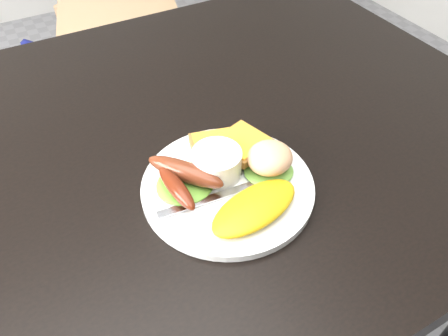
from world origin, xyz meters
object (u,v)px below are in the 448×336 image
Objects in this scene: dining_table at (148,156)px; dining_chair at (118,9)px; person at (8,7)px; plate at (228,186)px.

dining_table reaches higher than dining_chair.
dining_chair is 0.51m from person.
dining_table is at bearing 115.54° from plate.
person is at bearing 96.06° from dining_table.
dining_table is at bearing -89.79° from dining_chair.
dining_chair is 1.86× the size of plate.
dining_table is at bearing 88.54° from person.
person reaches higher than dining_table.
dining_table is 5.23× the size of plate.
dining_chair is (0.29, 1.11, -0.28)m from dining_table.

